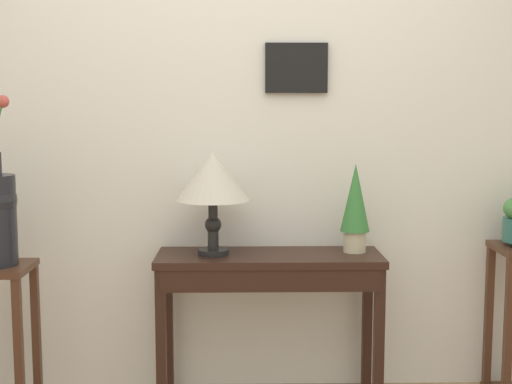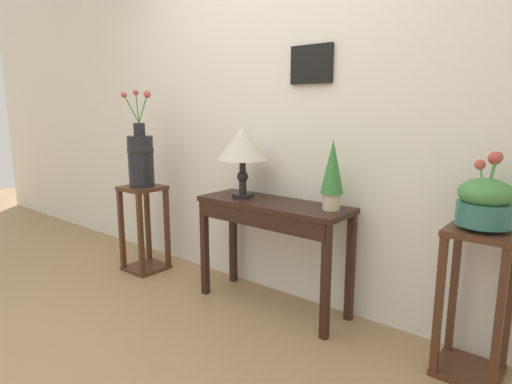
{
  "view_description": "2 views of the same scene",
  "coord_description": "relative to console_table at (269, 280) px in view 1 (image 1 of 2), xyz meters",
  "views": [
    {
      "loc": [
        0.01,
        -1.96,
        1.4
      ],
      "look_at": [
        0.07,
        1.18,
        1.02
      ],
      "focal_mm": 49.35,
      "sensor_mm": 36.0,
      "label": 1
    },
    {
      "loc": [
        1.75,
        -0.92,
        1.31
      ],
      "look_at": [
        -0.07,
        1.31,
        0.75
      ],
      "focal_mm": 29.99,
      "sensor_mm": 36.0,
      "label": 2
    }
  ],
  "objects": [
    {
      "name": "potted_plant_on_console",
      "position": [
        0.4,
        0.06,
        0.35
      ],
      "size": [
        0.14,
        0.14,
        0.42
      ],
      "color": "beige",
      "rests_on": "console_table"
    },
    {
      "name": "back_wall_with_art",
      "position": [
        -0.13,
        0.29,
        0.8
      ],
      "size": [
        9.0,
        0.13,
        2.8
      ],
      "color": "silver",
      "rests_on": "ground"
    },
    {
      "name": "table_lamp",
      "position": [
        -0.26,
        0.02,
        0.47
      ],
      "size": [
        0.34,
        0.34,
        0.48
      ],
      "color": "black",
      "rests_on": "console_table"
    },
    {
      "name": "console_table",
      "position": [
        0.0,
        0.0,
        0.0
      ],
      "size": [
        1.05,
        0.36,
        0.72
      ],
      "color": "black",
      "rests_on": "ground"
    }
  ]
}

